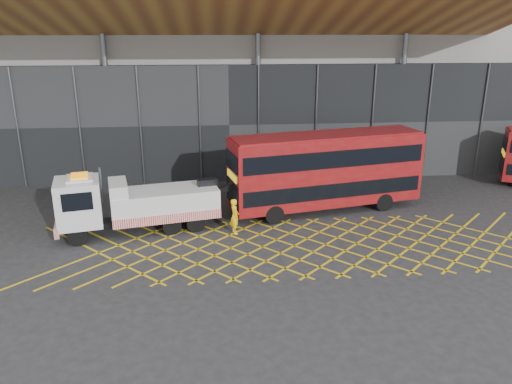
{
  "coord_description": "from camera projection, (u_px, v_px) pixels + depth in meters",
  "views": [
    {
      "loc": [
        0.93,
        -22.58,
        10.5
      ],
      "look_at": [
        3.0,
        1.5,
        2.4
      ],
      "focal_mm": 35.0,
      "sensor_mm": 36.0,
      "label": 1
    }
  ],
  "objects": [
    {
      "name": "construction_building",
      "position": [
        224.0,
        46.0,
        39.28
      ],
      "size": [
        55.0,
        23.97,
        18.0
      ],
      "color": "gray",
      "rests_on": "ground_plane"
    },
    {
      "name": "bus_towed",
      "position": [
        326.0,
        169.0,
        29.07
      ],
      "size": [
        11.63,
        5.02,
        4.62
      ],
      "rotation": [
        0.0,
        0.0,
        0.22
      ],
      "color": "maroon",
      "rests_on": "ground_plane"
    },
    {
      "name": "road_markings",
      "position": [
        310.0,
        245.0,
        25.05
      ],
      "size": [
        27.96,
        7.16,
        0.01
      ],
      "color": "gold",
      "rests_on": "ground_plane"
    },
    {
      "name": "recovery_truck",
      "position": [
        133.0,
        204.0,
        26.23
      ],
      "size": [
        9.9,
        4.07,
        3.44
      ],
      "rotation": [
        0.0,
        0.0,
        0.22
      ],
      "color": "black",
      "rests_on": "ground_plane"
    },
    {
      "name": "worker",
      "position": [
        235.0,
        216.0,
        26.23
      ],
      "size": [
        0.61,
        0.78,
        1.91
      ],
      "primitive_type": "imported",
      "rotation": [
        0.0,
        0.0,
        1.81
      ],
      "color": "yellow",
      "rests_on": "ground_plane"
    },
    {
      "name": "ground_plane",
      "position": [
        198.0,
        249.0,
        24.6
      ],
      "size": [
        120.0,
        120.0,
        0.0
      ],
      "primitive_type": "plane",
      "color": "#242527"
    }
  ]
}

